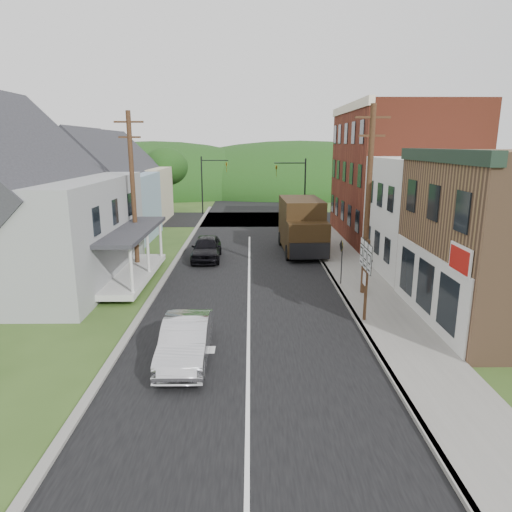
{
  "coord_description": "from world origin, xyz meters",
  "views": [
    {
      "loc": [
        0.1,
        -17.76,
        7.23
      ],
      "look_at": [
        0.34,
        2.7,
        2.2
      ],
      "focal_mm": 32.0,
      "sensor_mm": 36.0,
      "label": 1
    }
  ],
  "objects_px": {
    "delivery_van": "(302,226)",
    "dark_sedan": "(207,248)",
    "silver_sedan": "(186,341)",
    "warning_sign": "(342,256)",
    "route_sign_cluster": "(366,269)"
  },
  "relations": [
    {
      "from": "silver_sedan",
      "to": "delivery_van",
      "type": "xyz_separation_m",
      "value": [
        5.71,
        16.11,
        1.1
      ]
    },
    {
      "from": "delivery_van",
      "to": "dark_sedan",
      "type": "bearing_deg",
      "value": -164.53
    },
    {
      "from": "silver_sedan",
      "to": "warning_sign",
      "type": "xyz_separation_m",
      "value": [
        6.9,
        8.37,
        0.91
      ]
    },
    {
      "from": "silver_sedan",
      "to": "delivery_van",
      "type": "relative_size",
      "value": 0.68
    },
    {
      "from": "silver_sedan",
      "to": "route_sign_cluster",
      "type": "bearing_deg",
      "value": 25.1
    },
    {
      "from": "delivery_van",
      "to": "route_sign_cluster",
      "type": "relative_size",
      "value": 1.94
    },
    {
      "from": "silver_sedan",
      "to": "delivery_van",
      "type": "height_order",
      "value": "delivery_van"
    },
    {
      "from": "dark_sedan",
      "to": "route_sign_cluster",
      "type": "relative_size",
      "value": 1.32
    },
    {
      "from": "dark_sedan",
      "to": "delivery_van",
      "type": "xyz_separation_m",
      "value": [
        6.33,
        2.0,
        1.07
      ]
    },
    {
      "from": "dark_sedan",
      "to": "delivery_van",
      "type": "height_order",
      "value": "delivery_van"
    },
    {
      "from": "dark_sedan",
      "to": "delivery_van",
      "type": "bearing_deg",
      "value": 16.61
    },
    {
      "from": "silver_sedan",
      "to": "dark_sedan",
      "type": "distance_m",
      "value": 14.12
    },
    {
      "from": "warning_sign",
      "to": "dark_sedan",
      "type": "bearing_deg",
      "value": 137.49
    },
    {
      "from": "delivery_van",
      "to": "warning_sign",
      "type": "xyz_separation_m",
      "value": [
        1.19,
        -7.74,
        -0.19
      ]
    },
    {
      "from": "dark_sedan",
      "to": "delivery_van",
      "type": "distance_m",
      "value": 6.72
    }
  ]
}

